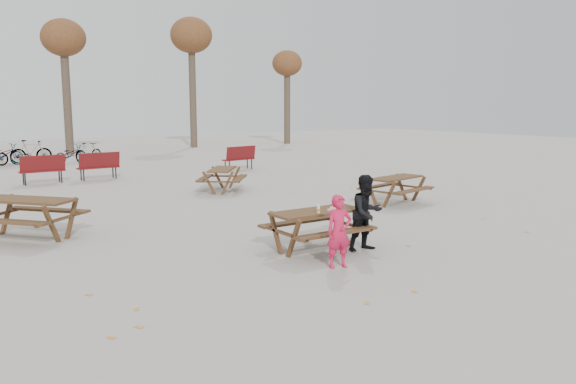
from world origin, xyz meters
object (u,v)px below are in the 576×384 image
picnic_table_north (28,218)px  picnic_table_far (222,180)px  soda_bottle (318,209)px  main_picnic_table (317,220)px  child (339,231)px  food_tray (333,210)px  adult (367,213)px  picnic_table_east (396,190)px

picnic_table_north → picnic_table_far: 7.25m
soda_bottle → picnic_table_north: size_ratio=0.09×
main_picnic_table → soda_bottle: 0.37m
main_picnic_table → child: child is taller
food_tray → soda_bottle: size_ratio=1.06×
adult → picnic_table_far: size_ratio=0.85×
food_tray → picnic_table_east: food_tray is taller
food_tray → adult: 0.65m
main_picnic_table → adult: bearing=-35.9°
child → adult: bearing=39.8°
child → picnic_table_north: 6.67m
main_picnic_table → food_tray: bearing=-38.6°
adult → picnic_table_far: bearing=83.1°
child → picnic_table_east: child is taller
main_picnic_table → adult: size_ratio=1.23×
main_picnic_table → picnic_table_north: picnic_table_north is taller
food_tray → picnic_table_east: 5.62m
child → picnic_table_far: child is taller
main_picnic_table → picnic_table_north: bearing=137.0°
picnic_table_north → main_picnic_table: bearing=5.8°
main_picnic_table → soda_bottle: soda_bottle is taller
food_tray → picnic_table_far: 8.02m
soda_bottle → main_picnic_table: bearing=58.4°
food_tray → picnic_table_north: bearing=137.2°
picnic_table_east → soda_bottle: bearing=-160.0°
adult → child: bearing=-151.6°
adult → soda_bottle: bearing=161.2°
picnic_table_far → soda_bottle: bearing=-156.9°
picnic_table_far → adult: bearing=-150.2°
main_picnic_table → child: bearing=-108.9°
child → picnic_table_east: bearing=49.6°
main_picnic_table → picnic_table_east: size_ratio=1.02×
main_picnic_table → food_tray: 0.36m
soda_bottle → picnic_table_east: 5.96m
child → picnic_table_far: size_ratio=0.74×
main_picnic_table → food_tray: food_tray is taller
main_picnic_table → picnic_table_far: size_ratio=1.05×
picnic_table_far → picnic_table_east: bearing=-110.0°
picnic_table_east → picnic_table_north: size_ratio=0.91×
soda_bottle → picnic_table_far: (2.04, 7.88, -0.48)m
child → picnic_table_east: size_ratio=0.72×
food_tray → picnic_table_far: food_tray is taller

